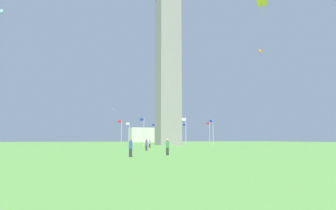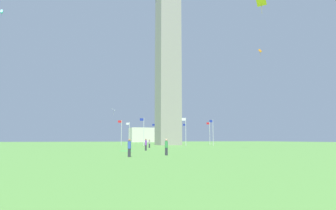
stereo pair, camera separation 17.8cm
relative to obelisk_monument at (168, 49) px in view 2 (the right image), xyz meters
name	(u,v)px [view 2 (the right image)]	position (x,y,z in m)	size (l,w,h in m)	color
ground_plane	(168,145)	(0.00, 0.00, -29.47)	(260.00, 260.00, 0.00)	#548C3D
obelisk_monument	(168,49)	(0.00, 0.00, 0.00)	(6.48, 6.48, 58.93)	gray
flagpole_n	(121,131)	(13.94, 0.00, -25.52)	(1.12, 0.14, 7.13)	silver
flagpole_ne	(144,130)	(9.88, 9.81, -25.52)	(1.12, 0.14, 7.13)	silver
flagpole_e	(186,130)	(0.07, 13.87, -25.52)	(1.12, 0.14, 7.13)	silver
flagpole_se	(213,131)	(-9.74, 9.81, -25.52)	(1.12, 0.14, 7.13)	silver
flagpole_s	(209,132)	(-13.81, 0.00, -25.52)	(1.12, 0.14, 7.13)	silver
flagpole_sw	(186,133)	(-9.74, -9.81, -25.52)	(1.12, 0.14, 7.13)	silver
flagpole_w	(155,133)	(0.07, -13.87, -25.52)	(1.12, 0.14, 7.13)	silver
flagpole_nw	(129,132)	(9.88, -9.81, -25.52)	(1.12, 0.14, 7.13)	silver
person_purple_shirt	(146,145)	(16.06, 36.95, -28.59)	(0.32, 0.32, 1.77)	#2D2D38
person_blue_shirt	(129,148)	(21.17, 50.80, -28.60)	(0.32, 0.32, 1.73)	#2D2D38
person_gray_shirt	(149,144)	(12.07, 24.01, -28.65)	(0.32, 0.32, 1.64)	#2D2D38
person_green_shirt	(166,147)	(16.96, 49.44, -28.60)	(0.32, 0.32, 1.74)	#2D2D38
kite_white_diamond	(114,110)	(16.60, 2.70, -19.84)	(1.29, 1.35, 1.78)	white
kite_orange_box	(260,51)	(-12.75, 27.46, -7.86)	(0.86, 0.83, 1.59)	orange
kite_cyan_box	(2,12)	(44.89, 2.65, 3.98)	(0.45, 0.68, 1.70)	#33C6D1
kite_yellow_diamond	(261,2)	(-2.95, 40.83, -4.59)	(2.00, 2.02, 2.57)	yellow
distant_building	(153,135)	(-18.63, -83.52, -25.18)	(27.98, 10.55, 8.58)	beige
picnic_blanket_near_first_person	(127,151)	(18.98, 37.26, -29.46)	(1.80, 1.40, 0.01)	green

